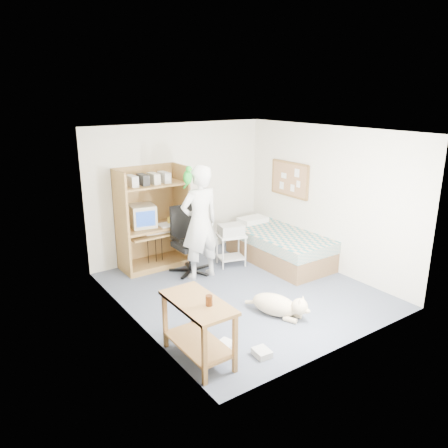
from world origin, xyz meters
The scene contains 21 objects.
floor centered at (0.00, 0.00, 0.00)m, with size 4.00×4.00×0.00m, color #4C5467.
wall_back centered at (0.00, 2.00, 1.25)m, with size 3.60×0.02×2.50m, color silver.
wall_right centered at (1.80, 0.00, 1.25)m, with size 0.02×4.00×2.50m, color silver.
wall_left centered at (-1.80, 0.00, 1.25)m, with size 0.02×4.00×2.50m, color silver.
ceiling centered at (0.00, 0.00, 2.50)m, with size 3.60×4.00×0.02m, color white.
computer_hutch centered at (-0.70, 1.74, 0.82)m, with size 1.20×0.63×1.80m.
bed centered at (1.30, 0.62, 0.29)m, with size 1.02×2.02×0.66m.
side_desk centered at (-1.55, -1.20, 0.49)m, with size 0.50×1.00×0.75m.
corkboard centered at (1.77, 0.90, 1.45)m, with size 0.04×0.94×0.66m.
office_chair centered at (-0.32, 1.14, 0.41)m, with size 0.65×0.65×1.15m.
person centered at (-0.27, 0.82, 0.96)m, with size 0.70×0.46×1.92m, color silver.
parrot centered at (-0.47, 0.84, 1.76)m, with size 0.14×0.25×0.39m.
dog centered at (-0.09, -0.95, 0.16)m, with size 0.56×0.94×0.37m.
printer_cart centered at (0.46, 0.96, 0.39)m, with size 0.57×0.50×0.58m.
printer centered at (0.46, 0.96, 0.67)m, with size 0.42×0.32×0.18m, color #A6A6A2.
crt_monitor centered at (-0.88, 1.75, 0.96)m, with size 0.47×0.49×0.39m.
keyboard centered at (-0.68, 1.58, 0.67)m, with size 0.45×0.16×0.03m, color beige.
pencil_cup centered at (-0.40, 1.65, 0.82)m, with size 0.08×0.08×0.12m, color yellow.
drink_glass centered at (-1.50, -1.36, 0.81)m, with size 0.08×0.08×0.12m, color #3F1D0A.
floor_box_a centered at (-1.21, -1.24, 0.05)m, with size 0.25×0.20×0.10m, color silver.
floor_box_b centered at (-0.90, -1.59, 0.04)m, with size 0.18×0.22×0.08m, color #B6B6B1.
Camera 1 is at (-3.86, -5.06, 3.03)m, focal length 35.00 mm.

